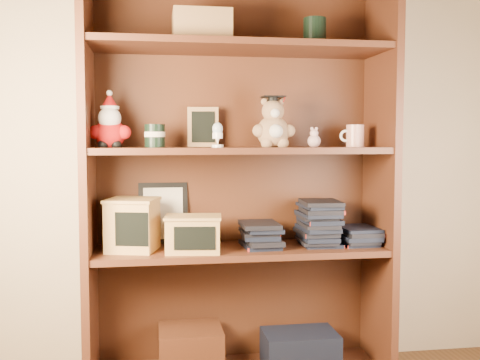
# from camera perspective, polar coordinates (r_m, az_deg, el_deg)

# --- Properties ---
(bookcase) EXTENTS (1.20, 0.35, 1.60)m
(bookcase) POSITION_cam_1_polar(r_m,az_deg,el_deg) (2.27, -0.26, -0.95)
(bookcase) COLOR #512817
(bookcase) RESTS_ON ground
(shelf_lower) EXTENTS (1.14, 0.33, 0.02)m
(shelf_lower) POSITION_cam_1_polar(r_m,az_deg,el_deg) (2.26, -0.00, -7.17)
(shelf_lower) COLOR #512817
(shelf_lower) RESTS_ON ground
(shelf_upper) EXTENTS (1.14, 0.33, 0.02)m
(shelf_upper) POSITION_cam_1_polar(r_m,az_deg,el_deg) (2.21, -0.00, 3.03)
(shelf_upper) COLOR #512817
(shelf_upper) RESTS_ON ground
(santa_plush) EXTENTS (0.16, 0.11, 0.22)m
(santa_plush) POSITION_cam_1_polar(r_m,az_deg,el_deg) (2.19, -13.08, 5.37)
(santa_plush) COLOR #A50F0F
(santa_plush) RESTS_ON shelf_upper
(teachers_tin) EXTENTS (0.08, 0.08, 0.09)m
(teachers_tin) POSITION_cam_1_polar(r_m,az_deg,el_deg) (2.19, -8.65, 4.48)
(teachers_tin) COLOR black
(teachers_tin) RESTS_ON shelf_upper
(chalkboard_plaque) EXTENTS (0.13, 0.08, 0.16)m
(chalkboard_plaque) POSITION_cam_1_polar(r_m,az_deg,el_deg) (2.31, -3.77, 5.33)
(chalkboard_plaque) COLOR #9E7547
(chalkboard_plaque) RESTS_ON shelf_upper
(egg_cup) EXTENTS (0.04, 0.04, 0.09)m
(egg_cup) POSITION_cam_1_polar(r_m,az_deg,el_deg) (2.13, -2.29, 4.70)
(egg_cup) COLOR white
(egg_cup) RESTS_ON shelf_upper
(grad_teddy_bear) EXTENTS (0.17, 0.15, 0.21)m
(grad_teddy_bear) POSITION_cam_1_polar(r_m,az_deg,el_deg) (2.23, 3.40, 5.38)
(grad_teddy_bear) COLOR #A17B55
(grad_teddy_bear) RESTS_ON shelf_upper
(pink_figurine) EXTENTS (0.05, 0.05, 0.08)m
(pink_figurine) POSITION_cam_1_polar(r_m,az_deg,el_deg) (2.28, 7.53, 4.13)
(pink_figurine) COLOR beige
(pink_figurine) RESTS_ON shelf_upper
(teacher_mug) EXTENTS (0.10, 0.07, 0.09)m
(teacher_mug) POSITION_cam_1_polar(r_m,az_deg,el_deg) (2.33, 11.56, 4.42)
(teacher_mug) COLOR silver
(teacher_mug) RESTS_ON shelf_upper
(certificate_frame) EXTENTS (0.20, 0.05, 0.25)m
(certificate_frame) POSITION_cam_1_polar(r_m,az_deg,el_deg) (2.35, -7.81, -3.35)
(certificate_frame) COLOR black
(certificate_frame) RESTS_ON shelf_lower
(treats_box) EXTENTS (0.23, 0.23, 0.20)m
(treats_box) POSITION_cam_1_polar(r_m,az_deg,el_deg) (2.21, -10.85, -4.44)
(treats_box) COLOR tan
(treats_box) RESTS_ON shelf_lower
(pencils_box) EXTENTS (0.23, 0.18, 0.14)m
(pencils_box) POSITION_cam_1_polar(r_m,az_deg,el_deg) (2.16, -4.77, -5.45)
(pencils_box) COLOR tan
(pencils_box) RESTS_ON shelf_lower
(book_stack_left) EXTENTS (0.14, 0.20, 0.10)m
(book_stack_left) POSITION_cam_1_polar(r_m,az_deg,el_deg) (2.26, 2.10, -5.59)
(book_stack_left) COLOR black
(book_stack_left) RESTS_ON shelf_lower
(book_stack_mid) EXTENTS (0.14, 0.20, 0.19)m
(book_stack_mid) POSITION_cam_1_polar(r_m,az_deg,el_deg) (2.31, 7.93, -4.22)
(book_stack_mid) COLOR black
(book_stack_mid) RESTS_ON shelf_lower
(book_stack_right) EXTENTS (0.14, 0.20, 0.08)m
(book_stack_right) POSITION_cam_1_polar(r_m,az_deg,el_deg) (2.37, 11.90, -5.41)
(book_stack_right) COLOR black
(book_stack_right) RESTS_ON shelf_lower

